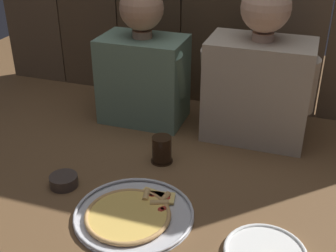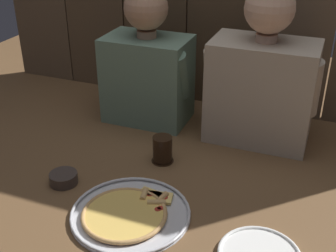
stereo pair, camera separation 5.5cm
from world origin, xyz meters
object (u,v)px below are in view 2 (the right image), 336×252
object	(u,v)px
drinking_glass	(162,149)
dipping_bowl	(64,178)
diner_left	(147,62)
pizza_tray	(129,213)
diner_right	(263,75)

from	to	relation	value
drinking_glass	dipping_bowl	bearing A→B (deg)	-135.78
drinking_glass	dipping_bowl	xyz separation A→B (m)	(-0.26, -0.26, -0.03)
dipping_bowl	diner_left	size ratio (longest dim) A/B	0.17
diner_left	dipping_bowl	bearing A→B (deg)	-97.23
drinking_glass	pizza_tray	bearing A→B (deg)	-86.15
pizza_tray	diner_right	world-z (taller)	diner_right
dipping_bowl	drinking_glass	bearing A→B (deg)	44.22
drinking_glass	diner_right	xyz separation A→B (m)	(0.29, 0.31, 0.22)
dipping_bowl	diner_right	bearing A→B (deg)	45.55
dipping_bowl	diner_right	size ratio (longest dim) A/B	0.15
diner_left	drinking_glass	bearing A→B (deg)	-58.02
pizza_tray	diner_left	xyz separation A→B (m)	(-0.21, 0.64, 0.25)
diner_left	diner_right	xyz separation A→B (m)	(0.48, 0.00, 0.01)
diner_right	drinking_glass	bearing A→B (deg)	-133.29
pizza_tray	diner_left	world-z (taller)	diner_left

